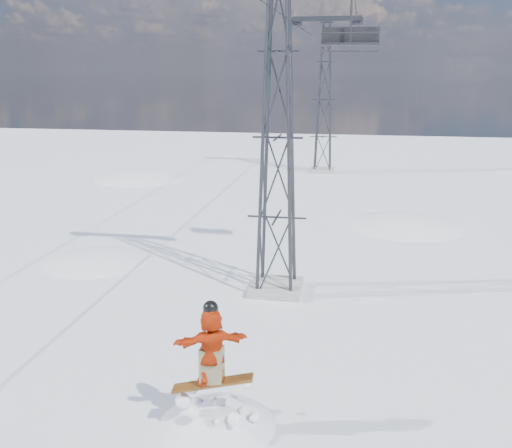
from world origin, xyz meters
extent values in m
plane|color=white|center=(0.00, 0.00, 0.00)|extent=(120.00, 120.00, 0.00)
sphere|color=white|center=(-7.00, 10.00, -7.65)|extent=(16.00, 16.00, 16.00)
sphere|color=white|center=(6.00, 18.00, -9.50)|extent=(20.00, 20.00, 20.00)
sphere|color=white|center=(-12.00, 28.00, -10.40)|extent=(22.00, 22.00, 22.00)
cube|color=#999999|center=(0.80, 8.00, 0.15)|extent=(1.80, 1.80, 0.30)
cube|color=#999999|center=(0.80, 33.00, 0.15)|extent=(1.80, 1.80, 0.30)
cube|color=#2C2E34|center=(0.80, 33.00, 11.25)|extent=(5.00, 0.35, 0.35)
cube|color=#2C2E34|center=(-1.40, 33.00, 11.05)|extent=(0.80, 0.25, 0.50)
cube|color=#2C2E34|center=(3.00, 33.00, 11.05)|extent=(0.80, 0.25, 0.50)
cylinder|color=black|center=(-1.40, 19.50, 10.85)|extent=(0.06, 51.00, 0.06)
cylinder|color=black|center=(3.00, 19.50, 10.85)|extent=(0.06, 51.00, 0.06)
cube|color=#AB5C16|center=(0.64, -0.42, 1.23)|extent=(1.77, 0.50, 0.42)
imported|color=red|center=(0.64, -0.42, 2.10)|extent=(1.66, 1.08, 1.71)
cube|color=olive|center=(0.64, -0.42, 1.64)|extent=(0.58, 0.52, 0.79)
sphere|color=black|center=(0.64, -0.42, 2.94)|extent=(0.32, 0.32, 0.32)
cylinder|color=black|center=(3.00, 10.76, 9.71)|extent=(0.08, 0.08, 2.27)
cube|color=black|center=(3.00, 10.76, 8.58)|extent=(2.07, 0.47, 0.08)
cube|color=black|center=(3.00, 10.98, 8.89)|extent=(2.07, 0.06, 0.57)
cylinder|color=black|center=(3.00, 10.50, 8.32)|extent=(2.07, 0.06, 0.06)
cylinder|color=black|center=(3.00, 10.45, 8.94)|extent=(2.07, 0.05, 0.05)
camera|label=1|loc=(3.46, -10.91, 7.69)|focal=40.00mm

